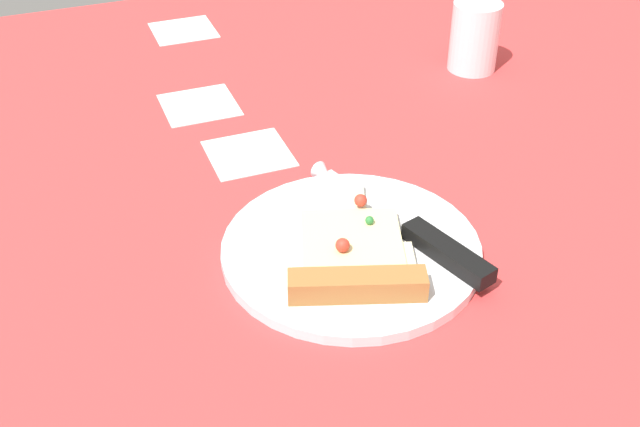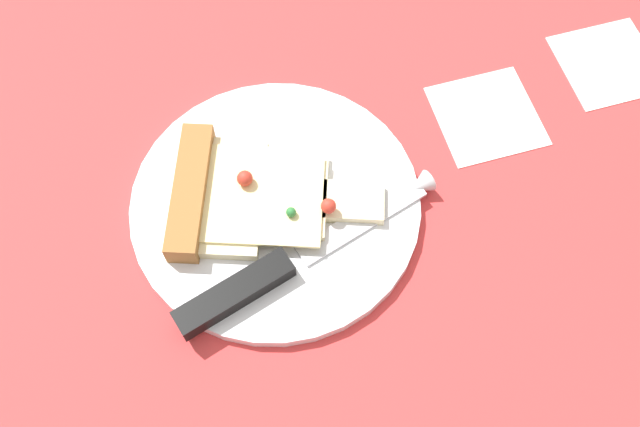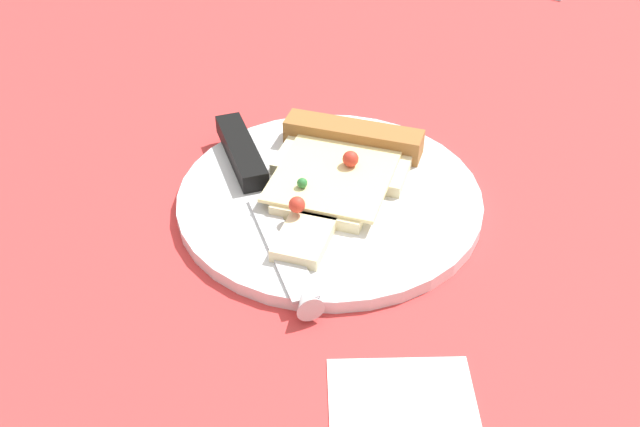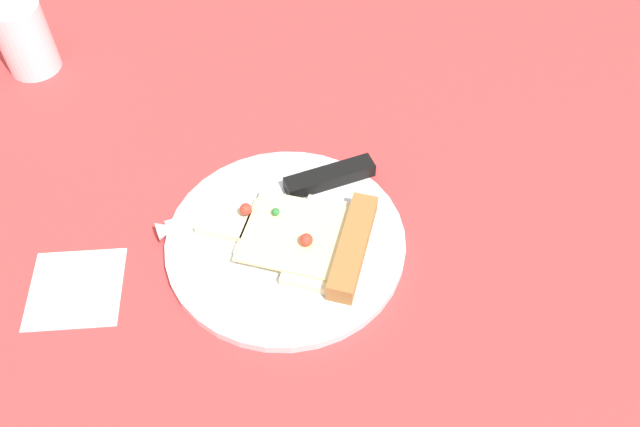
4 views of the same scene
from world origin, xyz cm
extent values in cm
cube|color=#D13838|center=(0.00, 0.00, -1.50)|extent=(157.48, 157.48, 3.00)
cube|color=white|center=(-1.33, -39.35, -0.10)|extent=(9.00, 9.00, 0.20)
cube|color=white|center=(-4.90, -63.21, -0.10)|extent=(9.00, 9.00, 0.20)
cube|color=white|center=(-3.71, -25.97, -0.10)|extent=(9.00, 9.00, 0.20)
cylinder|color=silver|center=(-7.46, -5.14, 0.55)|extent=(24.53, 24.53, 1.10)
cube|color=beige|center=(-6.16, -1.36, 1.60)|extent=(12.35, 9.24, 1.00)
cube|color=beige|center=(-7.94, -6.56, 1.60)|extent=(8.63, 7.63, 1.00)
cube|color=beige|center=(-9.56, -11.29, 1.60)|extent=(5.09, 6.09, 1.00)
cube|color=#F2E099|center=(-7.13, -4.19, 2.25)|extent=(11.94, 12.44, 0.30)
cube|color=#9E6633|center=(-5.19, 1.48, 2.20)|extent=(12.20, 6.35, 2.20)
sphere|color=red|center=(-5.70, -3.10, 3.06)|extent=(1.33, 1.33, 1.33)
sphere|color=red|center=(-10.05, -9.01, 3.03)|extent=(1.26, 1.26, 1.26)
sphere|color=#2D7A38|center=(-9.65, -5.98, 2.81)|extent=(0.83, 0.83, 0.83)
cube|color=silver|center=(-11.24, -11.55, 1.25)|extent=(5.47, 12.05, 0.30)
cone|color=silver|center=(-9.46, -17.28, 1.25)|extent=(2.50, 2.50, 2.00)
cube|color=black|center=(-14.81, -0.09, 1.90)|extent=(5.07, 10.20, 1.60)
cylinder|color=white|center=(-38.49, -36.39, 4.59)|extent=(6.49, 6.49, 9.18)
camera|label=1|loc=(16.32, 48.08, 46.96)|focal=44.23mm
camera|label=2|loc=(-35.26, -1.05, 54.63)|focal=40.29mm
camera|label=3|loc=(-9.44, -53.17, 37.39)|focal=42.02mm
camera|label=4|loc=(31.91, -4.59, 54.73)|focal=36.57mm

